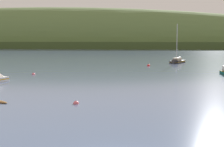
{
  "coord_description": "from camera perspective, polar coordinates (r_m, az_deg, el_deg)",
  "views": [
    {
      "loc": [
        2.01,
        -16.34,
        6.59
      ],
      "look_at": [
        -4.39,
        26.92,
        1.85
      ],
      "focal_mm": 52.03,
      "sensor_mm": 36.0,
      "label": 1
    }
  ],
  "objects": [
    {
      "name": "far_shoreline_hill",
      "position": [
        257.77,
        -12.96,
        4.6
      ],
      "size": [
        616.49,
        105.43,
        60.49
      ],
      "rotation": [
        0.0,
        0.0,
        0.04
      ],
      "color": "#3C4E24",
      "rests_on": "ground"
    },
    {
      "name": "sailboat_midwater_white",
      "position": [
        88.5,
        11.26,
        1.97
      ],
      "size": [
        4.74,
        7.17,
        11.39
      ],
      "rotation": [
        0.0,
        0.0,
        4.31
      ],
      "color": "#232328",
      "rests_on": "ground"
    },
    {
      "name": "mooring_buoy_foreground",
      "position": [
        78.96,
        6.45,
        1.35
      ],
      "size": [
        0.78,
        0.78,
        0.86
      ],
      "color": "red",
      "rests_on": "ground"
    },
    {
      "name": "mooring_buoy_midchannel",
      "position": [
        61.13,
        -13.62,
        -0.18
      ],
      "size": [
        0.63,
        0.63,
        0.71
      ],
      "color": "#E06675",
      "rests_on": "ground"
    },
    {
      "name": "mooring_buoy_off_fishing_boat",
      "position": [
        33.19,
        -6.35,
        -5.31
      ],
      "size": [
        0.59,
        0.59,
        0.67
      ],
      "color": "#E06675",
      "rests_on": "ground"
    }
  ]
}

